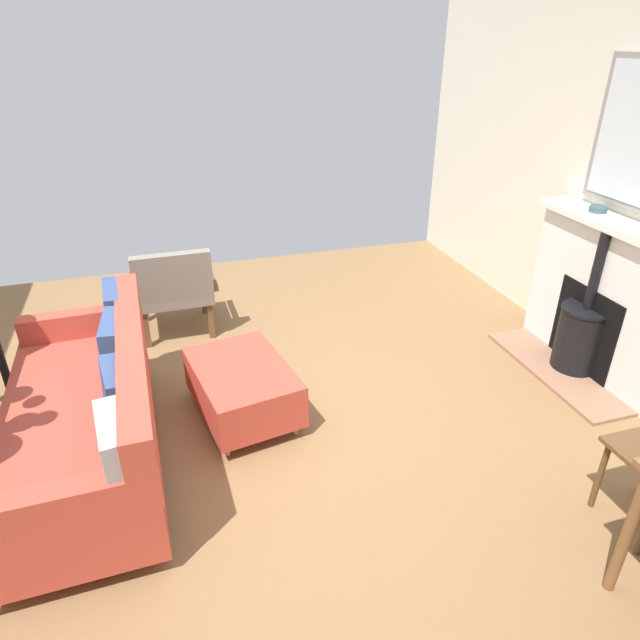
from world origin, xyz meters
TOP-DOWN VIEW (x-y plane):
  - ground_plane at (0.00, 0.00)m, footprint 5.62×5.98m
  - fireplace at (-2.60, -0.06)m, footprint 0.60×1.38m
  - mantel_bowl_near at (-2.63, -0.32)m, footprint 0.12×0.12m
  - sofa at (0.86, -0.01)m, footprint 0.86×1.84m
  - ottoman at (-0.02, -0.22)m, footprint 0.69×0.89m
  - armchair_accent at (0.31, -1.48)m, footprint 0.69×0.59m

SIDE VIEW (x-z plane):
  - ground_plane at x=0.00m, z-range -0.01..0.00m
  - ottoman at x=-0.02m, z-range 0.04..0.42m
  - sofa at x=0.86m, z-range -0.05..0.77m
  - armchair_accent at x=0.31m, z-range 0.04..0.82m
  - fireplace at x=-2.60m, z-range -0.06..1.08m
  - mantel_bowl_near at x=-2.63m, z-range 1.14..1.18m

